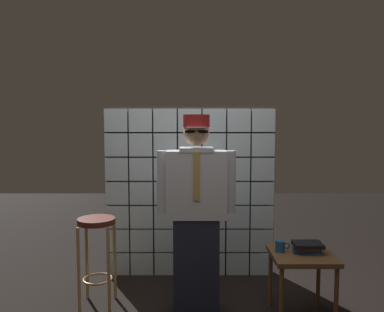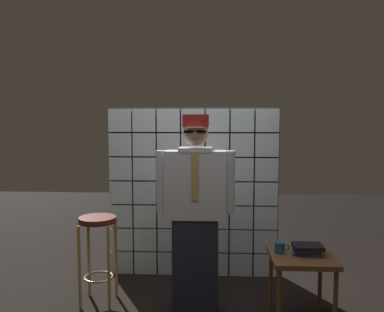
# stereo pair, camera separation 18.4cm
# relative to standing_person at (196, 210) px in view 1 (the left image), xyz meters

# --- Properties ---
(glass_block_wall) EXTENTS (1.86, 0.10, 1.86)m
(glass_block_wall) POSITION_rel_standing_person_xyz_m (-0.06, 0.82, 0.00)
(glass_block_wall) COLOR silver
(glass_block_wall) RESTS_ON ground
(standing_person) EXTENTS (0.69, 0.29, 1.74)m
(standing_person) POSITION_rel_standing_person_xyz_m (0.00, 0.00, 0.00)
(standing_person) COLOR #1E2333
(standing_person) RESTS_ON ground
(bar_stool) EXTENTS (0.34, 0.34, 0.81)m
(bar_stool) POSITION_rel_standing_person_xyz_m (-0.90, 0.08, -0.31)
(bar_stool) COLOR #592319
(bar_stool) RESTS_ON ground
(side_table) EXTENTS (0.52, 0.52, 0.57)m
(side_table) POSITION_rel_standing_person_xyz_m (0.90, -0.15, -0.42)
(side_table) COLOR brown
(side_table) RESTS_ON ground
(book_stack) EXTENTS (0.26, 0.20, 0.09)m
(book_stack) POSITION_rel_standing_person_xyz_m (0.95, -0.13, -0.29)
(book_stack) COLOR navy
(book_stack) RESTS_ON side_table
(coffee_mug) EXTENTS (0.13, 0.08, 0.09)m
(coffee_mug) POSITION_rel_standing_person_xyz_m (0.72, -0.12, -0.29)
(coffee_mug) COLOR navy
(coffee_mug) RESTS_ON side_table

